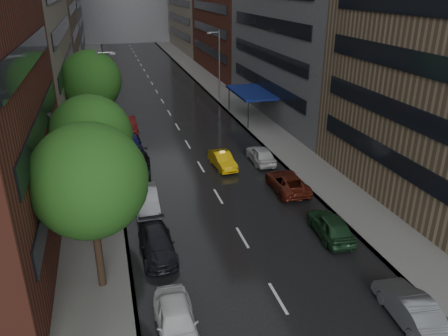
{
  "coord_description": "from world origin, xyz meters",
  "views": [
    {
      "loc": [
        -7.43,
        -12.52,
        14.82
      ],
      "look_at": [
        0.0,
        14.37,
        3.0
      ],
      "focal_mm": 35.0,
      "sensor_mm": 36.0,
      "label": 1
    }
  ],
  "objects": [
    {
      "name": "sidewalk_right",
      "position": [
        9.0,
        50.0,
        0.07
      ],
      "size": [
        4.0,
        140.0,
        0.15
      ],
      "primitive_type": "cube",
      "color": "gray",
      "rests_on": "ground"
    },
    {
      "name": "street_lamp_right",
      "position": [
        7.72,
        45.0,
        4.89
      ],
      "size": [
        1.74,
        0.22,
        9.0
      ],
      "color": "gray",
      "rests_on": "sidewalk_right"
    },
    {
      "name": "parked_cars_right",
      "position": [
        5.4,
        12.43,
        0.74
      ],
      "size": [
        2.51,
        25.2,
        1.53
      ],
      "color": "slate",
      "rests_on": "ground"
    },
    {
      "name": "parked_cars_left",
      "position": [
        -5.4,
        18.47,
        0.74
      ],
      "size": [
        2.53,
        35.49,
        1.57
      ],
      "color": "white",
      "rests_on": "ground"
    },
    {
      "name": "tree_far",
      "position": [
        -8.6,
        31.02,
        6.25
      ],
      "size": [
        5.73,
        5.73,
        9.14
      ],
      "color": "#382619",
      "rests_on": "ground"
    },
    {
      "name": "taxi",
      "position": [
        1.8,
        21.41,
        0.68
      ],
      "size": [
        1.75,
        4.23,
        1.36
      ],
      "primitive_type": "imported",
      "rotation": [
        0.0,
        0.0,
        0.08
      ],
      "color": "#EBB20C",
      "rests_on": "ground"
    },
    {
      "name": "tree_near",
      "position": [
        -8.6,
        7.36,
        6.16
      ],
      "size": [
        5.65,
        5.65,
        9.0
      ],
      "color": "#382619",
      "rests_on": "ground"
    },
    {
      "name": "awning",
      "position": [
        8.98,
        35.0,
        3.13
      ],
      "size": [
        4.0,
        8.0,
        3.12
      ],
      "color": "navy",
      "rests_on": "sidewalk_right"
    },
    {
      "name": "road",
      "position": [
        0.0,
        50.0,
        0.01
      ],
      "size": [
        14.0,
        140.0,
        0.01
      ],
      "primitive_type": "cube",
      "color": "black",
      "rests_on": "ground"
    },
    {
      "name": "street_lamp_left",
      "position": [
        -7.72,
        30.0,
        4.89
      ],
      "size": [
        1.74,
        0.22,
        9.0
      ],
      "color": "gray",
      "rests_on": "sidewalk_left"
    },
    {
      "name": "sidewalk_left",
      "position": [
        -9.0,
        50.0,
        0.07
      ],
      "size": [
        4.0,
        140.0,
        0.15
      ],
      "primitive_type": "cube",
      "color": "gray",
      "rests_on": "ground"
    },
    {
      "name": "tree_mid",
      "position": [
        -8.6,
        15.27,
        5.8
      ],
      "size": [
        5.32,
        5.32,
        8.48
      ],
      "color": "#382619",
      "rests_on": "ground"
    }
  ]
}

